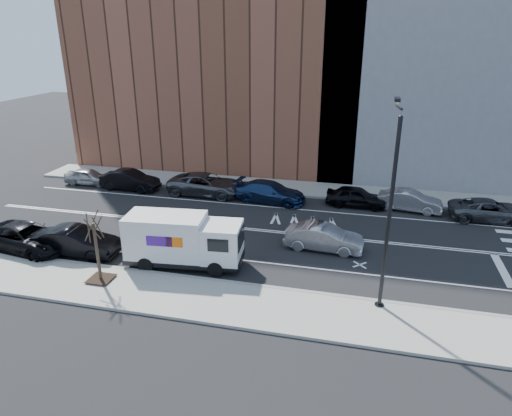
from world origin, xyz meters
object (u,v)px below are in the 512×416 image
at_px(far_parked_b, 130,180).
at_px(driving_sedan, 324,238).
at_px(far_parked_a, 88,177).
at_px(fedex_van, 183,240).

height_order(far_parked_b, driving_sedan, far_parked_b).
distance_m(far_parked_a, driving_sedan, 22.01).
bearing_deg(far_parked_b, far_parked_a, 87.65).
bearing_deg(far_parked_b, driving_sedan, -110.58).
bearing_deg(driving_sedan, far_parked_a, 72.93).
bearing_deg(far_parked_a, far_parked_b, -97.69).
xyz_separation_m(fedex_van, far_parked_a, (-13.28, 11.53, -0.86)).
relative_size(fedex_van, far_parked_a, 1.65).
relative_size(fedex_van, far_parked_b, 1.36).
xyz_separation_m(far_parked_b, driving_sedan, (16.50, -7.33, -0.04)).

